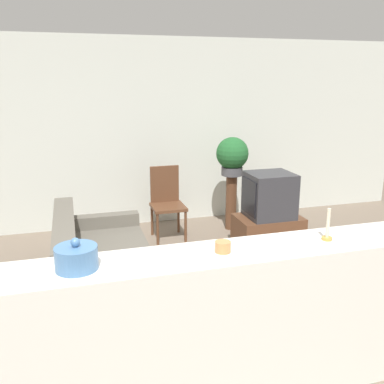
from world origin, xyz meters
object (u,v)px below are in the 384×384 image
object	(u,v)px
decorative_bowl	(76,258)
wooden_chair	(167,199)
potted_plant	(232,155)
couch	(101,267)
television	(269,195)

from	to	relation	value
decorative_bowl	wooden_chair	bearing A→B (deg)	68.28
decorative_bowl	potted_plant	bearing A→B (deg)	55.08
wooden_chair	potted_plant	world-z (taller)	potted_plant
wooden_chair	potted_plant	distance (m)	1.11
potted_plant	decorative_bowl	distance (m)	3.83
potted_plant	couch	bearing A→B (deg)	-143.37
couch	television	distance (m)	2.32
television	potted_plant	bearing A→B (deg)	105.37
potted_plant	decorative_bowl	world-z (taller)	potted_plant
couch	television	world-z (taller)	television
couch	wooden_chair	distance (m)	1.75
television	decorative_bowl	world-z (taller)	decorative_bowl
wooden_chair	couch	bearing A→B (deg)	-125.45
couch	wooden_chair	world-z (taller)	wooden_chair
potted_plant	wooden_chair	bearing A→B (deg)	-177.11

